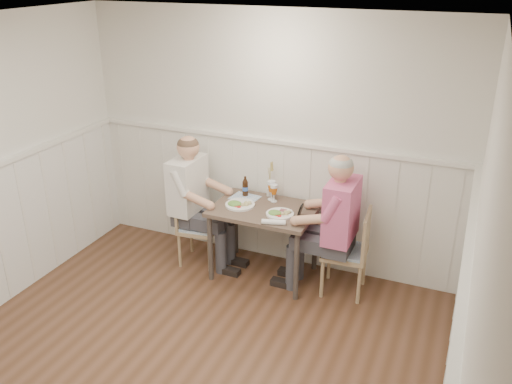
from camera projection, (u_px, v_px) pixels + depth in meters
The scene contains 15 objects.
room_shell at pixel (144, 208), 3.49m from camera, with size 4.04×4.54×2.60m.
wainscot at pixel (200, 268), 4.40m from camera, with size 4.00×4.49×1.34m.
dining_table at pixel (264, 217), 5.35m from camera, with size 1.00×0.70×0.75m.
chair_right at pixel (351, 249), 5.13m from camera, with size 0.44×0.44×0.86m.
chair_left at pixel (195, 223), 5.68m from camera, with size 0.43×0.43×0.82m.
man_in_pink at pixel (335, 237), 5.07m from camera, with size 0.66×0.46×1.44m.
diner_cream at pixel (192, 210), 5.64m from camera, with size 0.66×0.46×1.42m.
plate_man at pixel (279, 213), 5.16m from camera, with size 0.27×0.27×0.07m.
plate_diner at pixel (238, 204), 5.35m from camera, with size 0.29×0.29×0.07m.
beer_glass_a at pixel (274, 190), 5.41m from camera, with size 0.07×0.07×0.18m.
beer_glass_b at pixel (271, 187), 5.45m from camera, with size 0.08×0.08×0.20m.
beer_bottle at pixel (245, 187), 5.55m from camera, with size 0.06×0.06×0.21m.
rolled_napkin at pixel (274, 222), 4.97m from camera, with size 0.23×0.11×0.05m.
grass_vase at pixel (269, 180), 5.52m from camera, with size 0.05×0.05×0.40m.
gingham_mat at pixel (245, 198), 5.54m from camera, with size 0.30×0.25×0.01m.
Camera 1 is at (1.90, -2.63, 2.99)m, focal length 38.00 mm.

